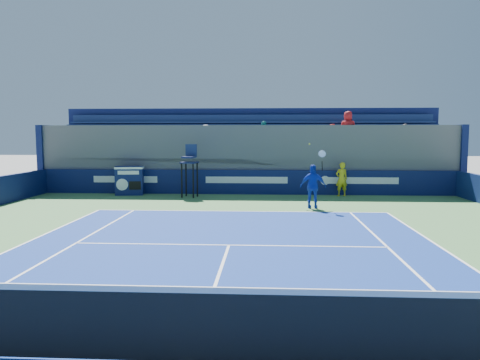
# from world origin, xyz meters

# --- Properties ---
(ball_person) EXTENTS (0.66, 0.51, 1.61)m
(ball_person) POSITION_xyz_m (4.54, 16.65, 0.82)
(ball_person) COLOR yellow
(ball_person) RESTS_ON apron
(tennis_net) EXTENTS (11.65, 0.08, 1.10)m
(tennis_net) POSITION_xyz_m (0.00, 0.00, 0.56)
(tennis_net) COLOR black
(tennis_net) RESTS_ON ground
(back_hoarding) EXTENTS (20.40, 0.21, 1.20)m
(back_hoarding) POSITION_xyz_m (0.00, 17.10, 0.60)
(back_hoarding) COLOR #0C1445
(back_hoarding) RESTS_ON ground
(match_clock) EXTENTS (1.41, 0.91, 1.40)m
(match_clock) POSITION_xyz_m (-5.65, 16.53, 0.74)
(match_clock) COLOR #0F194F
(match_clock) RESTS_ON ground
(umpire_chair) EXTENTS (0.82, 0.82, 2.48)m
(umpire_chair) POSITION_xyz_m (-2.60, 15.87, 1.53)
(umpire_chair) COLOR black
(umpire_chair) RESTS_ON ground
(tennis_player) EXTENTS (1.08, 0.60, 2.57)m
(tennis_player) POSITION_xyz_m (2.82, 12.84, 0.88)
(tennis_player) COLOR #1636B3
(tennis_player) RESTS_ON apron
(stadium_seating) EXTENTS (21.00, 4.05, 4.40)m
(stadium_seating) POSITION_xyz_m (0.02, 19.14, 1.84)
(stadium_seating) COLOR #57575D
(stadium_seating) RESTS_ON ground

